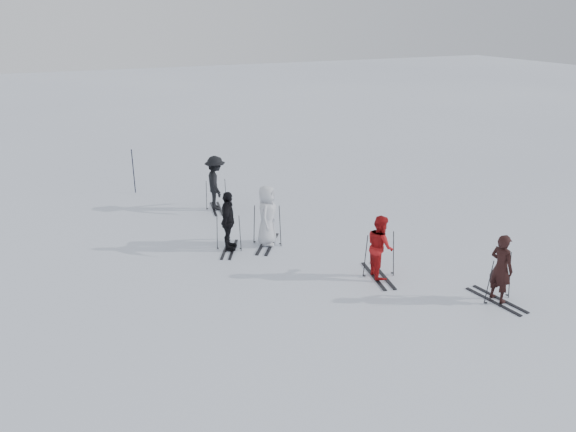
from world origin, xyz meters
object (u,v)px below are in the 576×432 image
(skier_uphill_left, at_px, (228,222))
(skier_uphill_far, at_px, (216,184))
(skier_grey, at_px, (267,216))
(skier_red, at_px, (380,247))
(skier_near_dark, at_px, (501,269))
(piste_marker, at_px, (133,171))

(skier_uphill_left, height_order, skier_uphill_far, skier_uphill_far)
(skier_grey, distance_m, skier_uphill_left, 1.25)
(skier_uphill_left, bearing_deg, skier_red, -109.86)
(skier_red, distance_m, skier_uphill_far, 7.63)
(skier_near_dark, height_order, piste_marker, piste_marker)
(skier_grey, relative_size, skier_uphill_far, 0.96)
(skier_uphill_left, bearing_deg, skier_near_dark, -111.35)
(skier_near_dark, xyz_separation_m, skier_grey, (-3.99, 5.80, 0.06))
(skier_grey, bearing_deg, skier_uphill_far, 41.13)
(skier_red, height_order, skier_uphill_left, skier_uphill_left)
(skier_near_dark, relative_size, skier_uphill_far, 0.90)
(skier_near_dark, distance_m, skier_red, 3.15)
(skier_uphill_far, bearing_deg, skier_uphill_left, 178.22)
(skier_near_dark, xyz_separation_m, skier_red, (-2.00, 2.44, -0.01))
(skier_red, relative_size, skier_uphill_left, 0.95)
(skier_near_dark, height_order, skier_grey, skier_grey)
(skier_near_dark, xyz_separation_m, piste_marker, (-6.88, 12.98, 0.00))
(skier_uphill_left, bearing_deg, skier_uphill_far, 15.45)
(skier_red, distance_m, skier_uphill_left, 4.72)
(skier_grey, distance_m, skier_uphill_far, 3.89)
(skier_grey, bearing_deg, piste_marker, 56.13)
(skier_near_dark, distance_m, piste_marker, 14.69)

